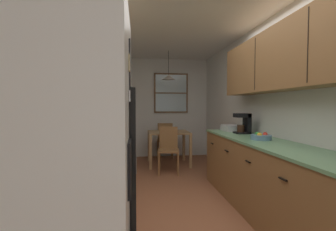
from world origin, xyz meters
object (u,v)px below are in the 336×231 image
microwave_over_range (59,54)px  dining_chair_far (165,139)px  trash_bin (129,159)px  storage_canister (93,137)px  refrigerator (50,199)px  fruit_bowl (261,137)px  dish_rack (232,128)px  table_serving_bowl (168,130)px  dining_chair_near (169,147)px  coffee_maker (244,123)px  dining_table (169,137)px  stove_range (78,216)px

microwave_over_range → dining_chair_far: (1.25, 3.88, -1.20)m
trash_bin → storage_canister: 2.14m
refrigerator → trash_bin: 3.45m
fruit_bowl → dish_rack: bearing=87.7°
microwave_over_range → table_serving_bowl: microwave_over_range is taller
trash_bin → refrigerator: bearing=-93.9°
dining_chair_near → dish_rack: bearing=-40.0°
fruit_bowl → table_serving_bowl: size_ratio=1.53×
microwave_over_range → dining_chair_near: (1.18, 2.69, -1.20)m
microwave_over_range → dish_rack: 2.95m
dining_chair_far → storage_canister: (-1.14, -3.20, 0.49)m
dining_chair_near → coffee_maker: bearing=-49.5°
fruit_bowl → dish_rack: 1.01m
dining_chair_far → dining_table: bearing=-89.2°
table_serving_bowl → trash_bin: bearing=-146.8°
microwave_over_range → coffee_maker: (2.19, 1.51, -0.64)m
trash_bin → fruit_bowl: bearing=-46.7°
microwave_over_range → dining_table: 3.68m
coffee_maker → dish_rack: 0.39m
microwave_over_range → storage_canister: size_ratio=3.27×
trash_bin → table_serving_bowl: (0.83, 0.54, 0.49)m
fruit_bowl → dining_table: bearing=109.3°
stove_range → dining_table: stove_range is taller
refrigerator → dining_chair_far: (1.08, 4.59, -0.39)m
stove_range → dining_chair_far: size_ratio=1.22×
dish_rack → coffee_maker: bearing=-83.9°
table_serving_bowl → dining_table: bearing=72.8°
refrigerator → dish_rack: bearing=52.6°
stove_range → dish_rack: 2.81m
stove_range → table_serving_bowl: 3.43m
microwave_over_range → trash_bin: bearing=81.3°
refrigerator → stove_range: (-0.06, 0.71, -0.42)m
dining_chair_far → storage_canister: storage_canister is taller
storage_canister → table_serving_bowl: (1.13, 2.55, -0.22)m
dining_table → dish_rack: size_ratio=2.66×
stove_range → storage_canister: (-0.01, 0.68, 0.52)m
table_serving_bowl → fruit_bowl: bearing=-69.8°
storage_canister → fruit_bowl: (2.00, 0.20, -0.06)m
trash_bin → dish_rack: size_ratio=1.71×
fruit_bowl → dining_chair_near: bearing=117.0°
coffee_maker → trash_bin: bearing=146.7°
dining_table → dining_chair_near: (-0.08, -0.60, -0.12)m
microwave_over_range → dining_table: bearing=69.0°
dining_table → coffee_maker: (0.93, -1.78, 0.44)m
dining_table → storage_canister: bearing=-113.8°
storage_canister → fruit_bowl: bearing=5.6°
stove_range → dish_rack: size_ratio=3.24×
dining_chair_near → coffee_maker: coffee_maker is taller
dining_chair_near → dish_rack: dish_rack is taller
dining_chair_far → dish_rack: dish_rack is taller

